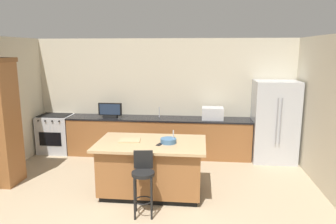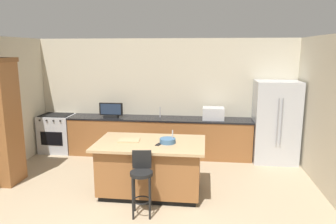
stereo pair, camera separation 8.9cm
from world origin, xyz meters
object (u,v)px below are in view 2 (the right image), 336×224
(cabinet_tower, at_px, (0,120))
(fruit_bowl, at_px, (168,141))
(range_oven, at_px, (57,133))
(microwave, at_px, (213,113))
(tv_monitor, at_px, (111,111))
(cell_phone, at_px, (159,144))
(refrigerator, at_px, (275,122))
(tv_remote, at_px, (164,139))
(bar_stool_center, at_px, (142,178))
(kitchen_island, at_px, (151,167))
(cutting_board, at_px, (129,140))

(cabinet_tower, xyz_separation_m, fruit_bowl, (3.11, -0.14, -0.25))
(range_oven, bearing_deg, microwave, 0.02)
(tv_monitor, bearing_deg, cabinet_tower, -130.36)
(range_oven, xyz_separation_m, cell_phone, (2.82, -2.11, 0.46))
(refrigerator, distance_m, cell_phone, 3.07)
(range_oven, height_order, fruit_bowl, fruit_bowl)
(refrigerator, bearing_deg, tv_monitor, 179.78)
(tv_monitor, bearing_deg, tv_remote, -49.59)
(bar_stool_center, distance_m, tv_remote, 1.02)
(kitchen_island, xyz_separation_m, tv_remote, (0.21, 0.19, 0.46))
(kitchen_island, relative_size, fruit_bowl, 6.90)
(cabinet_tower, bearing_deg, bar_stool_center, -17.14)
(kitchen_island, distance_m, range_oven, 3.32)
(range_oven, height_order, tv_remote, tv_remote)
(refrigerator, xyz_separation_m, cell_phone, (-2.29, -2.04, 0.02))
(cabinet_tower, xyz_separation_m, tv_remote, (3.02, 0.07, -0.28))
(range_oven, relative_size, tv_remote, 5.44)
(kitchen_island, xyz_separation_m, refrigerator, (2.46, 1.92, 0.43))
(kitchen_island, bearing_deg, refrigerator, 37.97)
(fruit_bowl, height_order, tv_remote, fruit_bowl)
(fruit_bowl, relative_size, tv_remote, 1.57)
(refrigerator, xyz_separation_m, cutting_board, (-2.83, -1.88, 0.03))
(refrigerator, bearing_deg, cell_phone, -138.31)
(cutting_board, bearing_deg, range_oven, 139.51)
(tv_remote, relative_size, cutting_board, 0.48)
(microwave, distance_m, fruit_bowl, 2.16)
(refrigerator, bearing_deg, microwave, 177.21)
(cabinet_tower, bearing_deg, cutting_board, -2.08)
(kitchen_island, relative_size, refrigerator, 1.03)
(kitchen_island, bearing_deg, range_oven, 143.30)
(kitchen_island, height_order, bar_stool_center, bar_stool_center)
(refrigerator, relative_size, cabinet_tower, 0.77)
(cabinet_tower, bearing_deg, cell_phone, -4.82)
(refrigerator, xyz_separation_m, fruit_bowl, (-2.16, -1.94, 0.06))
(kitchen_island, height_order, cutting_board, cutting_board)
(range_oven, xyz_separation_m, cutting_board, (2.28, -1.95, 0.47))
(fruit_bowl, relative_size, cutting_board, 0.75)
(refrigerator, bearing_deg, kitchen_island, -142.03)
(cell_phone, relative_size, tv_remote, 0.88)
(tv_remote, bearing_deg, tv_monitor, 126.04)
(tv_monitor, xyz_separation_m, cell_phone, (1.43, -2.06, -0.14))
(microwave, height_order, bar_stool_center, microwave)
(kitchen_island, xyz_separation_m, cabinet_tower, (-2.81, 0.12, 0.73))
(tv_monitor, bearing_deg, bar_stool_center, -64.66)
(refrigerator, distance_m, microwave, 1.37)
(kitchen_island, relative_size, tv_monitor, 3.35)
(bar_stool_center, xyz_separation_m, cell_phone, (0.17, 0.61, 0.34))
(microwave, height_order, cutting_board, microwave)
(range_oven, distance_m, cell_phone, 3.55)
(microwave, bearing_deg, range_oven, -179.98)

